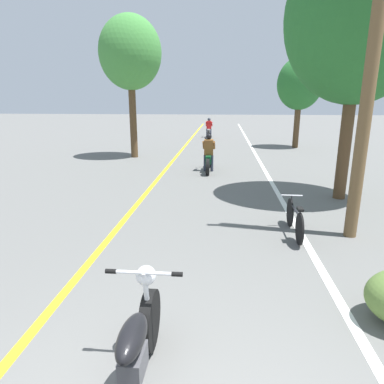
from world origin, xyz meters
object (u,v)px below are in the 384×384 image
at_px(roadside_tree_left, 130,54).
at_px(motorcycle_foreground, 134,354).
at_px(motorcycle_rider_lead, 209,157).
at_px(utility_pole, 376,30).
at_px(motorcycle_rider_far, 209,130).
at_px(roadside_tree_right_near, 360,18).
at_px(bicycle_parked, 295,219).
at_px(roadside_tree_right_far, 300,84).

distance_m(roadside_tree_left, motorcycle_foreground, 14.34).
bearing_deg(motorcycle_rider_lead, utility_pole, -63.16).
xyz_separation_m(motorcycle_rider_lead, motorcycle_rider_far, (-0.49, 11.83, -0.01)).
height_order(utility_pole, motorcycle_foreground, utility_pole).
height_order(roadside_tree_right_near, motorcycle_foreground, roadside_tree_right_near).
distance_m(roadside_tree_right_near, roadside_tree_left, 9.76).
distance_m(motorcycle_rider_far, bicycle_parked, 18.24).
bearing_deg(roadside_tree_right_near, motorcycle_rider_lead, 138.26).
relative_size(motorcycle_foreground, motorcycle_rider_far, 0.97).
xyz_separation_m(roadside_tree_right_far, motorcycle_rider_lead, (-4.63, -7.00, -2.91)).
relative_size(utility_pole, motorcycle_rider_far, 3.53).
xyz_separation_m(roadside_tree_left, bicycle_parked, (5.65, -9.16, -4.26)).
bearing_deg(motorcycle_rider_lead, motorcycle_rider_far, 92.35).
height_order(roadside_tree_left, motorcycle_foreground, roadside_tree_left).
distance_m(motorcycle_rider_lead, motorcycle_rider_far, 11.84).
bearing_deg(motorcycle_foreground, motorcycle_rider_far, 90.66).
distance_m(roadside_tree_right_far, motorcycle_rider_lead, 8.88).
xyz_separation_m(roadside_tree_left, motorcycle_rider_far, (3.15, 8.90, -4.08)).
relative_size(roadside_tree_right_near, roadside_tree_right_far, 1.37).
bearing_deg(utility_pole, roadside_tree_right_far, 83.54).
height_order(roadside_tree_right_far, motorcycle_rider_far, roadside_tree_right_far).
relative_size(utility_pole, roadside_tree_left, 1.20).
bearing_deg(bicycle_parked, roadside_tree_right_near, 57.90).
distance_m(motorcycle_foreground, motorcycle_rider_lead, 10.37).
height_order(roadside_tree_right_near, roadside_tree_left, roadside_tree_right_near).
relative_size(roadside_tree_right_far, motorcycle_rider_lead, 2.34).
xyz_separation_m(roadside_tree_right_near, roadside_tree_left, (-7.44, 6.32, 0.01)).
bearing_deg(bicycle_parked, motorcycle_rider_far, 97.87).
xyz_separation_m(motorcycle_foreground, bicycle_parked, (2.24, 4.13, -0.11)).
xyz_separation_m(roadside_tree_left, motorcycle_foreground, (3.41, -13.29, -4.15)).
bearing_deg(motorcycle_foreground, motorcycle_rider_lead, 88.73).
bearing_deg(roadside_tree_right_far, motorcycle_foreground, -105.63).
bearing_deg(motorcycle_rider_lead, bicycle_parked, -72.13).
height_order(roadside_tree_right_far, motorcycle_foreground, roadside_tree_right_far).
relative_size(roadside_tree_right_far, bicycle_parked, 3.07).
relative_size(roadside_tree_left, motorcycle_foreground, 3.03).
relative_size(utility_pole, motorcycle_foreground, 3.62).
xyz_separation_m(roadside_tree_right_near, bicycle_parked, (-1.79, -2.85, -4.26)).
bearing_deg(roadside_tree_left, bicycle_parked, -58.34).
xyz_separation_m(motorcycle_rider_lead, bicycle_parked, (2.01, -6.24, -0.19)).
height_order(roadside_tree_left, bicycle_parked, roadside_tree_left).
distance_m(utility_pole, motorcycle_rider_far, 18.68).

